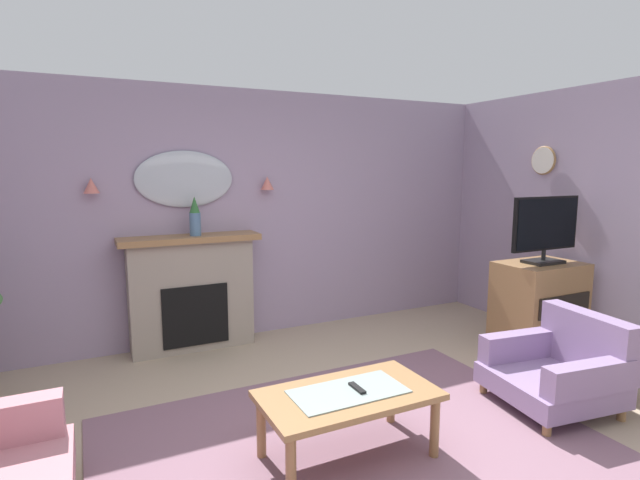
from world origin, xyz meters
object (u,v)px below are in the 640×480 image
(tv_remote, at_px, (357,388))
(tv_cabinet, at_px, (538,307))
(mantel_vase_centre, at_px, (195,217))
(wall_sconce_right, at_px, (267,183))
(wall_mirror, at_px, (185,179))
(tv_flatscreen, at_px, (546,228))
(wall_clock, at_px, (544,160))
(fireplace, at_px, (192,294))
(coffee_table, at_px, (348,400))
(wall_sconce_left, at_px, (91,186))
(armchair_near_fireplace, at_px, (561,367))

(tv_remote, height_order, tv_cabinet, tv_cabinet)
(mantel_vase_centre, height_order, wall_sconce_right, wall_sconce_right)
(wall_mirror, distance_m, tv_flatscreen, 3.56)
(mantel_vase_centre, bearing_deg, wall_clock, -17.11)
(wall_sconce_right, bearing_deg, fireplace, -173.84)
(wall_sconce_right, height_order, tv_flatscreen, wall_sconce_right)
(tv_remote, distance_m, tv_flatscreen, 2.76)
(fireplace, relative_size, wall_clock, 4.39)
(tv_flatscreen, bearing_deg, fireplace, 152.35)
(tv_cabinet, relative_size, tv_flatscreen, 1.07)
(wall_mirror, height_order, coffee_table, wall_mirror)
(wall_mirror, distance_m, coffee_table, 2.86)
(wall_sconce_left, height_order, tv_remote, wall_sconce_left)
(tv_remote, bearing_deg, wall_clock, 22.13)
(wall_sconce_left, distance_m, wall_clock, 4.60)
(tv_flatscreen, bearing_deg, coffee_table, -164.03)
(wall_sconce_right, xyz_separation_m, tv_cabinet, (2.22, -1.68, -1.21))
(wall_clock, xyz_separation_m, tv_flatscreen, (-0.51, -0.49, -0.65))
(fireplace, relative_size, tv_remote, 8.50)
(wall_sconce_left, bearing_deg, tv_flatscreen, -23.44)
(wall_clock, distance_m, tv_remote, 3.60)
(mantel_vase_centre, relative_size, tv_remote, 2.41)
(mantel_vase_centre, bearing_deg, wall_mirror, 106.39)
(mantel_vase_centre, xyz_separation_m, wall_clock, (3.53, -1.09, 0.56))
(fireplace, relative_size, tv_flatscreen, 1.62)
(fireplace, relative_size, armchair_near_fireplace, 1.48)
(wall_sconce_left, xyz_separation_m, wall_sconce_right, (1.70, 0.00, 0.00))
(wall_mirror, distance_m, armchair_near_fireplace, 3.73)
(wall_sconce_right, relative_size, tv_remote, 0.88)
(wall_mirror, height_order, tv_remote, wall_mirror)
(wall_sconce_right, bearing_deg, wall_sconce_left, 180.00)
(tv_remote, relative_size, tv_cabinet, 0.18)
(tv_cabinet, bearing_deg, wall_sconce_left, 156.82)
(fireplace, distance_m, coffee_table, 2.41)
(fireplace, xyz_separation_m, tv_remote, (0.53, -2.36, -0.12))
(fireplace, distance_m, wall_clock, 3.98)
(wall_sconce_left, distance_m, coffee_table, 3.06)
(coffee_table, bearing_deg, wall_sconce_left, 118.32)
(wall_sconce_right, distance_m, coffee_table, 2.78)
(mantel_vase_centre, distance_m, tv_flatscreen, 3.41)
(wall_sconce_left, xyz_separation_m, tv_remote, (1.38, -2.45, -1.21))
(wall_sconce_left, bearing_deg, tv_cabinet, -23.18)
(wall_sconce_left, bearing_deg, mantel_vase_centre, -7.59)
(armchair_near_fireplace, relative_size, tv_cabinet, 1.02)
(wall_mirror, bearing_deg, mantel_vase_centre, -73.61)
(mantel_vase_centre, bearing_deg, tv_remote, -78.39)
(mantel_vase_centre, xyz_separation_m, wall_sconce_left, (-0.90, 0.12, 0.32))
(coffee_table, relative_size, tv_cabinet, 1.22)
(fireplace, height_order, wall_sconce_right, wall_sconce_right)
(tv_cabinet, bearing_deg, wall_sconce_right, 142.89)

